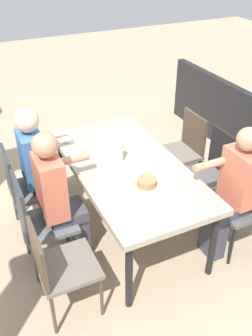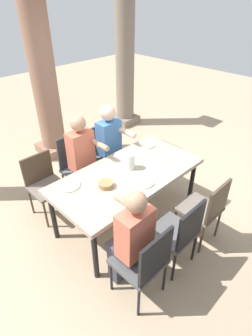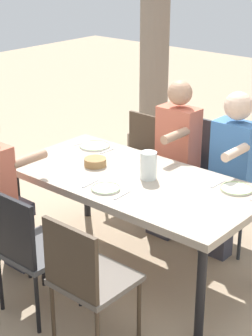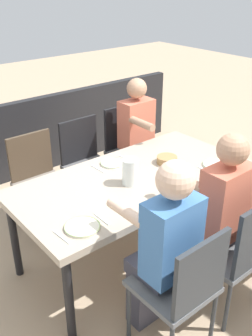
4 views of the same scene
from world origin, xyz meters
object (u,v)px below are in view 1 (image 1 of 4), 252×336
chair_east_south (184,147)px  plate_1 (154,157)px  plate_2 (72,138)px  chair_west_north (57,264)px  diner_woman_green (59,196)px  plate_0 (130,214)px  chair_east_north (25,185)px  diner_man_white (41,166)px  chair_west_south (248,198)px  chair_mid_south (212,169)px  bread_basket (147,182)px  diner_guest_third (232,191)px  chair_mid_north (38,219)px  dining_table (127,170)px  water_pitcher (117,153)px

chair_east_south → plate_1: bearing=122.9°
plate_1 → plate_2: same height
chair_west_north → diner_woman_green: diner_woman_green is taller
plate_1 → plate_0: bearing=138.6°
plate_2 → chair_east_south: bearing=-104.1°
chair_east_north → chair_east_south: bearing=-90.0°
chair_east_north → diner_man_white: (0.00, -0.18, 0.17)m
chair_east_north → chair_west_south: bearing=-120.6°
chair_mid_south → bread_basket: size_ratio=5.39×
diner_man_white → plate_2: 0.52m
diner_guest_third → plate_1: (0.67, 0.41, 0.08)m
chair_west_north → chair_east_south: size_ratio=0.96×
chair_mid_north → chair_mid_south: chair_mid_north is taller
diner_woman_green → chair_east_south: bearing=-71.8°
dining_table → bread_basket: 0.38m
chair_west_north → chair_east_north: bearing=0.2°
chair_west_north → bread_basket: (0.31, -0.91, 0.28)m
diner_guest_third → plate_0: 0.99m
chair_west_north → water_pitcher: size_ratio=4.24×
water_pitcher → chair_east_north: bearing=70.8°
diner_woman_green → diner_man_white: size_ratio=1.01×
chair_mid_south → diner_guest_third: 0.59m
chair_mid_south → diner_guest_third: diner_guest_third is taller
chair_mid_north → plate_2: bearing=-36.0°
plate_0 → dining_table: bearing=-23.6°
chair_mid_south → bread_basket: chair_mid_south is taller
chair_east_north → diner_man_white: 0.25m
chair_west_south → chair_mid_south: chair_west_south is taller
chair_mid_north → chair_mid_south: 1.80m
chair_east_north → plate_1: 1.27m
dining_table → chair_west_south: bearing=-126.9°
chair_east_south → diner_guest_third: bearing=169.3°
plate_1 → water_pitcher: 0.37m
plate_1 → bread_basket: bearing=142.7°
dining_table → chair_mid_north: 0.92m
diner_man_white → plate_1: 1.08m
chair_east_south → plate_1: 0.76m
chair_west_north → plate_0: 0.66m
chair_east_north → diner_man_white: size_ratio=0.71×
water_pitcher → diner_guest_third: bearing=-135.4°
dining_table → diner_woman_green: bearing=101.2°
diner_woman_green → water_pitcher: size_ratio=6.47×
chair_mid_south → plate_2: size_ratio=4.00×
chair_east_south → diner_guest_third: diner_guest_third is taller
plate_0 → plate_1: (0.65, -0.58, 0.00)m
dining_table → plate_0: plate_0 is taller
chair_mid_south → plate_2: bearing=55.4°
bread_basket → diner_man_white: bearing=44.1°
dining_table → plate_1: size_ratio=9.33×
chair_west_north → chair_mid_south: (0.54, -1.79, 0.02)m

